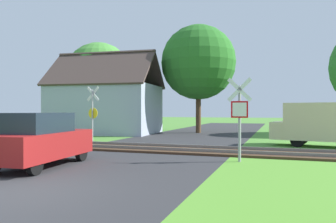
% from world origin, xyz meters
% --- Properties ---
extents(ground_plane, '(160.00, 160.00, 0.00)m').
position_xyz_m(ground_plane, '(0.00, 0.00, 0.00)').
color(ground_plane, '#4C8433').
extents(road_asphalt, '(7.75, 80.00, 0.01)m').
position_xyz_m(road_asphalt, '(0.00, 2.00, 0.00)').
color(road_asphalt, '#2D2D30').
rests_on(road_asphalt, ground).
extents(rail_track, '(60.00, 2.60, 0.22)m').
position_xyz_m(rail_track, '(0.00, 8.53, 0.06)').
color(rail_track, '#422D1E').
rests_on(rail_track, ground).
extents(stop_sign_near, '(0.88, 0.16, 3.04)m').
position_xyz_m(stop_sign_near, '(4.37, 6.15, 1.74)').
color(stop_sign_near, '#9E9EA5').
rests_on(stop_sign_near, ground).
extents(crossing_sign_far, '(0.88, 0.16, 3.28)m').
position_xyz_m(crossing_sign_far, '(-4.79, 11.14, 1.84)').
color(crossing_sign_far, '#9E9EA5').
rests_on(crossing_sign_far, ground).
extents(house, '(8.88, 7.08, 6.64)m').
position_xyz_m(house, '(-7.62, 17.75, 2.13)').
color(house, '#99A3B7').
rests_on(house, ground).
extents(tree_left, '(5.98, 5.98, 7.91)m').
position_xyz_m(tree_left, '(-9.58, 19.94, 4.91)').
color(tree_left, '#513823').
rests_on(tree_left, ground).
extents(tree_center, '(6.15, 6.15, 8.89)m').
position_xyz_m(tree_center, '(-0.61, 20.53, 5.80)').
color(tree_center, '#513823').
rests_on(tree_center, ground).
extents(mail_truck, '(5.16, 2.76, 2.24)m').
position_xyz_m(mail_truck, '(7.96, 12.45, 1.24)').
color(mail_truck, beige).
rests_on(mail_truck, ground).
extents(parked_car, '(2.01, 4.14, 1.78)m').
position_xyz_m(parked_car, '(-1.70, 3.02, 0.89)').
color(parked_car, maroon).
rests_on(parked_car, ground).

